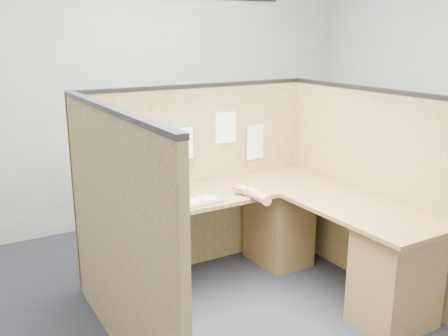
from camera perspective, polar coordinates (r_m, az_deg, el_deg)
floor at (r=3.66m, az=4.81°, el=-16.43°), size 5.00×5.00×0.00m
wall_back at (r=5.14m, az=-9.64°, el=9.18°), size 5.00×0.00×5.00m
cubicle_partitions at (r=3.66m, az=1.21°, el=-3.09°), size 2.06×1.83×1.53m
l_desk at (r=3.78m, az=4.72°, el=-8.63°), size 1.95×1.75×0.73m
laptop at (r=3.67m, az=-9.33°, el=-3.01°), size 0.32×0.32×0.21m
keyboard at (r=3.54m, az=-4.09°, el=-4.12°), size 0.50×0.19×0.03m
mouse at (r=3.80m, az=2.00°, el=-2.62°), size 0.12×0.09×0.05m
hand_forearm at (r=3.69m, az=3.32°, el=-2.93°), size 0.11×0.40×0.08m
blue_poster at (r=3.67m, az=-15.17°, el=5.26°), size 0.17×0.01×0.22m
american_flag at (r=3.73m, az=-12.03°, el=4.81°), size 0.21×0.01×0.37m
file_holder at (r=3.93m, az=-5.06°, el=2.58°), size 0.24×0.05×0.30m
paper_left at (r=4.13m, az=0.10°, el=4.64°), size 0.20×0.02×0.26m
paper_right at (r=4.34m, az=3.83°, el=2.98°), size 0.23×0.03×0.30m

